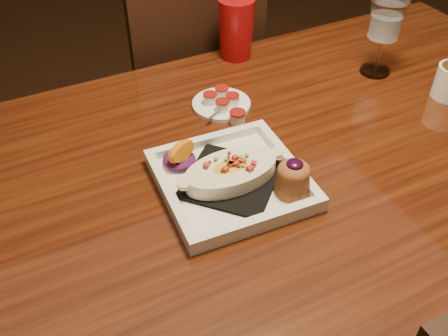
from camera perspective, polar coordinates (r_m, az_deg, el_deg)
name	(u,v)px	position (r m, az deg, el deg)	size (l,w,h in m)	color
floor	(277,335)	(1.63, 6.09, -18.45)	(7.00, 7.00, 0.00)	black
table	(298,179)	(1.12, 8.43, -1.24)	(1.50, 0.90, 0.75)	#5E270D
chair_far	(188,96)	(1.65, -4.16, 8.24)	(0.42, 0.42, 0.93)	black
plate	(238,176)	(0.93, 1.59, -0.96)	(0.28, 0.28, 0.08)	white
goblet	(385,24)	(1.29, 17.96, 15.43)	(0.09, 0.09, 0.19)	silver
saucer	(221,103)	(1.15, -0.30, 7.46)	(0.13, 0.13, 0.09)	white
creamer_loose	(237,117)	(1.10, 1.54, 5.85)	(0.04, 0.04, 0.03)	white
red_tumbler	(236,29)	(1.33, 1.39, 15.64)	(0.09, 0.09, 0.16)	#AB0C10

